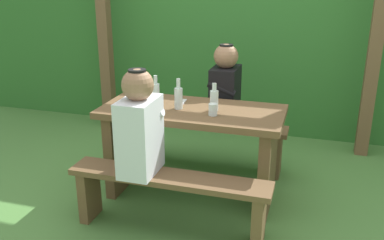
{
  "coord_description": "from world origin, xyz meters",
  "views": [
    {
      "loc": [
        0.9,
        -3.01,
        1.75
      ],
      "look_at": [
        0.0,
        0.0,
        0.64
      ],
      "focal_mm": 40.33,
      "sensor_mm": 36.0,
      "label": 1
    }
  ],
  "objects_px": {
    "bench_far": "(209,135)",
    "person_white_shirt": "(140,126)",
    "bottle_left": "(214,100)",
    "bottle_center": "(178,97)",
    "drinking_glass": "(213,110)",
    "bottle_right": "(156,94)",
    "picnic_table": "(192,137)",
    "person_black_coat": "(225,89)",
    "cell_phone": "(181,102)",
    "bench_near": "(169,191)"
  },
  "relations": [
    {
      "from": "person_white_shirt",
      "to": "person_black_coat",
      "type": "xyz_separation_m",
      "value": [
        0.34,
        1.09,
        0.0
      ]
    },
    {
      "from": "bench_far",
      "to": "cell_phone",
      "type": "relative_size",
      "value": 10.0
    },
    {
      "from": "bench_far",
      "to": "drinking_glass",
      "type": "height_order",
      "value": "drinking_glass"
    },
    {
      "from": "cell_phone",
      "to": "bench_near",
      "type": "bearing_deg",
      "value": -83.17
    },
    {
      "from": "bottle_left",
      "to": "cell_phone",
      "type": "relative_size",
      "value": 1.51
    },
    {
      "from": "person_black_coat",
      "to": "bottle_right",
      "type": "xyz_separation_m",
      "value": [
        -0.41,
        -0.59,
        0.07
      ]
    },
    {
      "from": "person_white_shirt",
      "to": "bottle_right",
      "type": "xyz_separation_m",
      "value": [
        -0.08,
        0.5,
        0.07
      ]
    },
    {
      "from": "bottle_center",
      "to": "person_black_coat",
      "type": "bearing_deg",
      "value": 67.73
    },
    {
      "from": "picnic_table",
      "to": "bench_far",
      "type": "xyz_separation_m",
      "value": [
        0.0,
        0.55,
        -0.19
      ]
    },
    {
      "from": "bench_near",
      "to": "bottle_center",
      "type": "height_order",
      "value": "bottle_center"
    },
    {
      "from": "bench_far",
      "to": "bottle_right",
      "type": "xyz_separation_m",
      "value": [
        -0.28,
        -0.59,
        0.53
      ]
    },
    {
      "from": "drinking_glass",
      "to": "bottle_right",
      "type": "xyz_separation_m",
      "value": [
        -0.47,
        0.07,
        0.06
      ]
    },
    {
      "from": "bench_far",
      "to": "drinking_glass",
      "type": "bearing_deg",
      "value": -73.73
    },
    {
      "from": "drinking_glass",
      "to": "bottle_right",
      "type": "relative_size",
      "value": 0.35
    },
    {
      "from": "drinking_glass",
      "to": "cell_phone",
      "type": "bearing_deg",
      "value": 144.12
    },
    {
      "from": "bench_far",
      "to": "bottle_center",
      "type": "distance_m",
      "value": 0.78
    },
    {
      "from": "picnic_table",
      "to": "bottle_right",
      "type": "height_order",
      "value": "bottle_right"
    },
    {
      "from": "bottle_left",
      "to": "bottle_center",
      "type": "xyz_separation_m",
      "value": [
        -0.27,
        -0.03,
        0.0
      ]
    },
    {
      "from": "bench_far",
      "to": "bottle_right",
      "type": "height_order",
      "value": "bottle_right"
    },
    {
      "from": "person_white_shirt",
      "to": "bottle_right",
      "type": "height_order",
      "value": "person_white_shirt"
    },
    {
      "from": "person_black_coat",
      "to": "bottle_right",
      "type": "relative_size",
      "value": 2.89
    },
    {
      "from": "bench_far",
      "to": "person_white_shirt",
      "type": "bearing_deg",
      "value": -100.31
    },
    {
      "from": "bench_near",
      "to": "bottle_center",
      "type": "relative_size",
      "value": 5.95
    },
    {
      "from": "person_white_shirt",
      "to": "bottle_left",
      "type": "relative_size",
      "value": 3.39
    },
    {
      "from": "bottle_right",
      "to": "drinking_glass",
      "type": "bearing_deg",
      "value": -8.43
    },
    {
      "from": "picnic_table",
      "to": "bench_near",
      "type": "bearing_deg",
      "value": -90.0
    },
    {
      "from": "bench_far",
      "to": "person_white_shirt",
      "type": "distance_m",
      "value": 1.2
    },
    {
      "from": "bottle_right",
      "to": "cell_phone",
      "type": "distance_m",
      "value": 0.24
    },
    {
      "from": "drinking_glass",
      "to": "cell_phone",
      "type": "relative_size",
      "value": 0.63
    },
    {
      "from": "cell_phone",
      "to": "person_black_coat",
      "type": "bearing_deg",
      "value": 52.97
    },
    {
      "from": "person_white_shirt",
      "to": "bottle_right",
      "type": "bearing_deg",
      "value": 98.83
    },
    {
      "from": "bottle_right",
      "to": "bench_near",
      "type": "bearing_deg",
      "value": -61.36
    },
    {
      "from": "bottle_left",
      "to": "cell_phone",
      "type": "distance_m",
      "value": 0.34
    },
    {
      "from": "picnic_table",
      "to": "drinking_glass",
      "type": "distance_m",
      "value": 0.36
    },
    {
      "from": "person_black_coat",
      "to": "bottle_center",
      "type": "bearing_deg",
      "value": -112.27
    },
    {
      "from": "bench_far",
      "to": "bottle_left",
      "type": "distance_m",
      "value": 0.77
    },
    {
      "from": "picnic_table",
      "to": "bench_near",
      "type": "height_order",
      "value": "picnic_table"
    },
    {
      "from": "person_black_coat",
      "to": "cell_phone",
      "type": "height_order",
      "value": "person_black_coat"
    },
    {
      "from": "person_white_shirt",
      "to": "cell_phone",
      "type": "relative_size",
      "value": 5.14
    },
    {
      "from": "bench_far",
      "to": "bottle_center",
      "type": "height_order",
      "value": "bottle_center"
    },
    {
      "from": "picnic_table",
      "to": "bench_far",
      "type": "relative_size",
      "value": 1.0
    },
    {
      "from": "person_white_shirt",
      "to": "drinking_glass",
      "type": "bearing_deg",
      "value": 48.03
    },
    {
      "from": "bench_near",
      "to": "person_black_coat",
      "type": "xyz_separation_m",
      "value": [
        0.14,
        1.09,
        0.45
      ]
    },
    {
      "from": "bench_near",
      "to": "picnic_table",
      "type": "bearing_deg",
      "value": 90.0
    },
    {
      "from": "bench_near",
      "to": "person_white_shirt",
      "type": "bearing_deg",
      "value": 179.04
    },
    {
      "from": "cell_phone",
      "to": "bench_far",
      "type": "bearing_deg",
      "value": 68.3
    },
    {
      "from": "person_black_coat",
      "to": "picnic_table",
      "type": "bearing_deg",
      "value": -104.14
    },
    {
      "from": "bench_near",
      "to": "bottle_left",
      "type": "bearing_deg",
      "value": 72.42
    },
    {
      "from": "bottle_left",
      "to": "bottle_right",
      "type": "distance_m",
      "value": 0.45
    },
    {
      "from": "picnic_table",
      "to": "person_black_coat",
      "type": "relative_size",
      "value": 1.95
    }
  ]
}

